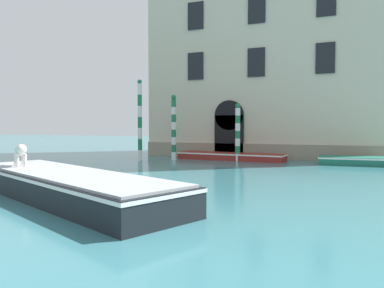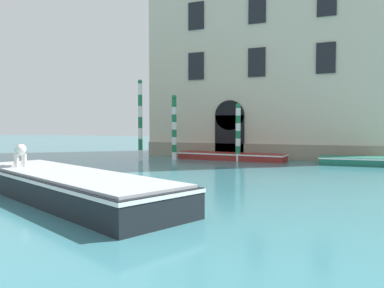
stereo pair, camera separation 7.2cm
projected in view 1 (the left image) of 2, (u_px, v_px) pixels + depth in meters
The scene contains 8 objects.
palazzo_left at pixel (266, 13), 25.04m from camera, with size 14.65×6.13×19.19m.
boat_foreground at pixel (67, 184), 10.30m from camera, with size 8.72×5.43×0.74m.
dog_on_deck at pixel (20, 151), 11.67m from camera, with size 0.91×0.75×0.72m.
boat_moored_near_palazzo at pixel (230, 156), 21.95m from camera, with size 6.50×1.97×0.42m.
boat_moored_far at pixel (377, 161), 18.88m from camera, with size 5.70×1.91×0.41m.
mooring_pole_0 at pixel (174, 127), 22.03m from camera, with size 0.29×0.29×3.82m.
mooring_pole_1 at pixel (140, 120), 21.20m from camera, with size 0.25×0.25×4.61m.
mooring_pole_2 at pixel (238, 132), 21.09m from camera, with size 0.29×0.29×3.28m.
Camera 1 is at (8.19, -2.70, 2.02)m, focal length 35.00 mm.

